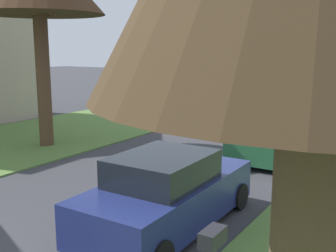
# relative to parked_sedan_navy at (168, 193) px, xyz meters

# --- Properties ---
(parked_sedan_navy) EXTENTS (1.97, 4.42, 1.57)m
(parked_sedan_navy) POSITION_rel_parked_sedan_navy_xyz_m (0.00, 0.00, 0.00)
(parked_sedan_navy) COLOR navy
(parked_sedan_navy) RESTS_ON ground
(parked_sedan_green) EXTENTS (1.97, 4.42, 1.57)m
(parked_sedan_green) POSITION_rel_parked_sedan_navy_xyz_m (0.01, 6.66, 0.00)
(parked_sedan_green) COLOR #28663D
(parked_sedan_green) RESTS_ON ground
(parked_sedan_white) EXTENTS (1.97, 4.42, 1.57)m
(parked_sedan_white) POSITION_rel_parked_sedan_navy_xyz_m (0.20, 13.32, 0.00)
(parked_sedan_white) COLOR white
(parked_sedan_white) RESTS_ON ground
(curbside_mailbox) EXTENTS (0.22, 0.44, 1.27)m
(curbside_mailbox) POSITION_rel_parked_sedan_navy_xyz_m (2.10, -2.17, 0.33)
(curbside_mailbox) COLOR brown
(curbside_mailbox) RESTS_ON grass_verge_right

